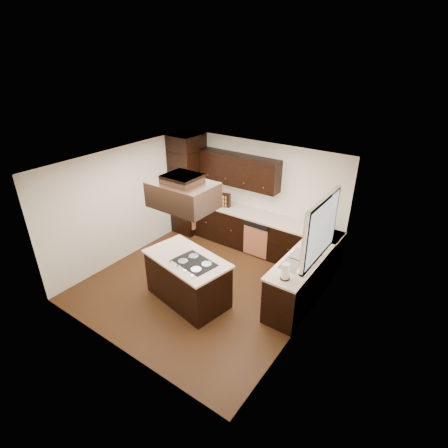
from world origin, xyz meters
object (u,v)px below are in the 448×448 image
(oven_column, at_px, (189,191))
(spice_rack, at_px, (222,200))
(island, at_px, (188,280))
(range_hood, at_px, (183,195))

(oven_column, xyz_separation_m, spice_rack, (1.04, 0.01, 0.03))
(oven_column, relative_size, island, 1.38)
(oven_column, bearing_deg, island, -50.41)
(spice_rack, bearing_deg, oven_column, 165.47)
(island, xyz_separation_m, range_hood, (0.04, -0.04, 1.72))
(range_hood, bearing_deg, oven_column, 129.74)
(range_hood, bearing_deg, island, 137.88)
(range_hood, height_order, spice_rack, range_hood)
(oven_column, height_order, range_hood, range_hood)
(island, bearing_deg, spice_rack, 120.45)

